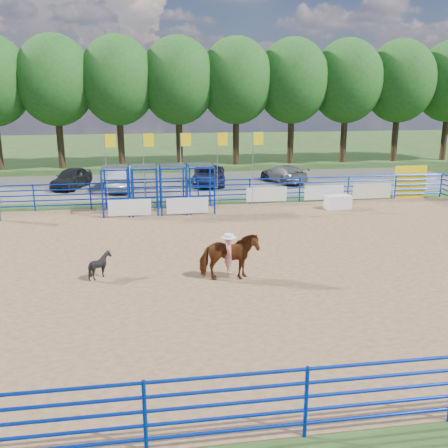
{
  "coord_description": "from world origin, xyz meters",
  "views": [
    {
      "loc": [
        -2.76,
        -17.86,
        6.44
      ],
      "look_at": [
        0.12,
        1.0,
        1.3
      ],
      "focal_mm": 40.0,
      "sensor_mm": 36.0,
      "label": 1
    }
  ],
  "objects": [
    {
      "name": "ground",
      "position": [
        0.0,
        0.0,
        0.0
      ],
      "size": [
        120.0,
        120.0,
        0.0
      ],
      "primitive_type": "plane",
      "color": "#375522",
      "rests_on": "ground"
    },
    {
      "name": "announcer_table",
      "position": [
        7.62,
        8.01,
        0.4
      ],
      "size": [
        1.48,
        0.81,
        0.75
      ],
      "primitive_type": "cube",
      "rotation": [
        0.0,
        0.0,
        0.11
      ],
      "color": "white",
      "rests_on": "arena_dirt"
    },
    {
      "name": "car_a",
      "position": [
        -7.94,
        16.67,
        0.69
      ],
      "size": [
        2.73,
        4.31,
        1.37
      ],
      "primitive_type": "imported",
      "rotation": [
        0.0,
        0.0,
        -0.3
      ],
      "color": "black",
      "rests_on": "gravel_strip"
    },
    {
      "name": "perimeter_fence",
      "position": [
        0.0,
        0.0,
        0.75
      ],
      "size": [
        30.1,
        20.1,
        1.5
      ],
      "color": "#082AB5",
      "rests_on": "ground"
    },
    {
      "name": "treeline",
      "position": [
        0.0,
        26.0,
        7.53
      ],
      "size": [
        56.4,
        6.4,
        11.24
      ],
      "color": "#3F2B19",
      "rests_on": "ground"
    },
    {
      "name": "arena_dirt",
      "position": [
        0.0,
        0.0,
        0.01
      ],
      "size": [
        30.0,
        20.0,
        0.02
      ],
      "primitive_type": "cube",
      "color": "#99724C",
      "rests_on": "ground"
    },
    {
      "name": "gravel_strip",
      "position": [
        0.0,
        17.0,
        0.01
      ],
      "size": [
        40.0,
        10.0,
        0.01
      ],
      "primitive_type": "cube",
      "color": "#67655B",
      "rests_on": "ground"
    },
    {
      "name": "car_b",
      "position": [
        -4.77,
        15.61,
        0.83
      ],
      "size": [
        2.0,
        5.04,
        1.63
      ],
      "primitive_type": "imported",
      "rotation": [
        0.0,
        0.0,
        3.2
      ],
      "color": "gray",
      "rests_on": "gravel_strip"
    },
    {
      "name": "car_d",
      "position": [
        6.81,
        16.59,
        0.63
      ],
      "size": [
        3.05,
        4.61,
        1.24
      ],
      "primitive_type": "imported",
      "rotation": [
        0.0,
        0.0,
        3.48
      ],
      "color": "#5B5B5E",
      "rests_on": "gravel_strip"
    },
    {
      "name": "calf",
      "position": [
        -4.58,
        -0.83,
        0.48
      ],
      "size": [
        0.89,
        0.81,
        0.92
      ],
      "primitive_type": "imported",
      "rotation": [
        0.0,
        0.0,
        1.65
      ],
      "color": "black",
      "rests_on": "arena_dirt"
    },
    {
      "name": "chute_assembly",
      "position": [
        -1.9,
        8.84,
        1.26
      ],
      "size": [
        19.32,
        2.41,
        4.2
      ],
      "color": "#082AB5",
      "rests_on": "ground"
    },
    {
      "name": "car_c",
      "position": [
        1.42,
        16.53,
        0.67
      ],
      "size": [
        2.82,
        5.01,
        1.32
      ],
      "primitive_type": "imported",
      "rotation": [
        0.0,
        0.0,
        -0.14
      ],
      "color": "#141734",
      "rests_on": "gravel_strip"
    },
    {
      "name": "horse_and_rider",
      "position": [
        -0.13,
        -1.75,
        0.92
      ],
      "size": [
        2.05,
        0.99,
        2.3
      ],
      "color": "#5D2D12",
      "rests_on": "arena_dirt"
    }
  ]
}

